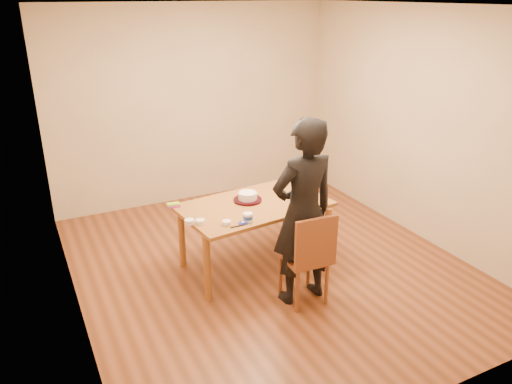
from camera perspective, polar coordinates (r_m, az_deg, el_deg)
name	(u,v)px	position (r m, az deg, el deg)	size (l,w,h in m)	color
room_shell	(255,139)	(5.34, -0.08, 6.03)	(4.00, 4.50, 2.70)	#5B2E16
dining_table	(254,205)	(5.23, -0.24, -1.55)	(1.53, 0.91, 0.04)	brown
dining_chair	(304,259)	(4.81, 5.51, -7.58)	(0.38, 0.38, 0.04)	brown
cake_plate	(248,200)	(5.29, -0.96, -0.91)	(0.30, 0.30, 0.02)	#CE0D41
cake	(248,196)	(5.27, -0.96, -0.48)	(0.20, 0.20, 0.06)	white
frosting_dome	(248,192)	(5.25, -0.97, -0.02)	(0.20, 0.20, 0.03)	white
frosting_tub	(248,217)	(4.82, -0.93, -2.90)	(0.09, 0.09, 0.08)	white
frosting_lid	(243,223)	(4.79, -1.48, -3.57)	(0.09, 0.09, 0.01)	#181F9F
frosting_dollop	(243,222)	(4.78, -1.48, -3.44)	(0.04, 0.04, 0.02)	white
ramekin_green	(227,223)	(4.76, -3.38, -3.53)	(0.08, 0.08, 0.04)	white
ramekin_yellow	(200,222)	(4.80, -6.41, -3.40)	(0.09, 0.09, 0.04)	white
ramekin_multi	(189,222)	(4.81, -7.63, -3.38)	(0.09, 0.09, 0.04)	white
candy_box_pink	(174,206)	(5.21, -9.38, -1.58)	(0.13, 0.07, 0.02)	#C72E9E
candy_box_green	(173,204)	(5.21, -9.45, -1.37)	(0.13, 0.06, 0.02)	green
spatula	(238,226)	(4.73, -2.09, -3.91)	(0.15, 0.01, 0.01)	black
person	(303,213)	(4.64, 5.42, -2.38)	(0.66, 0.44, 1.82)	black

